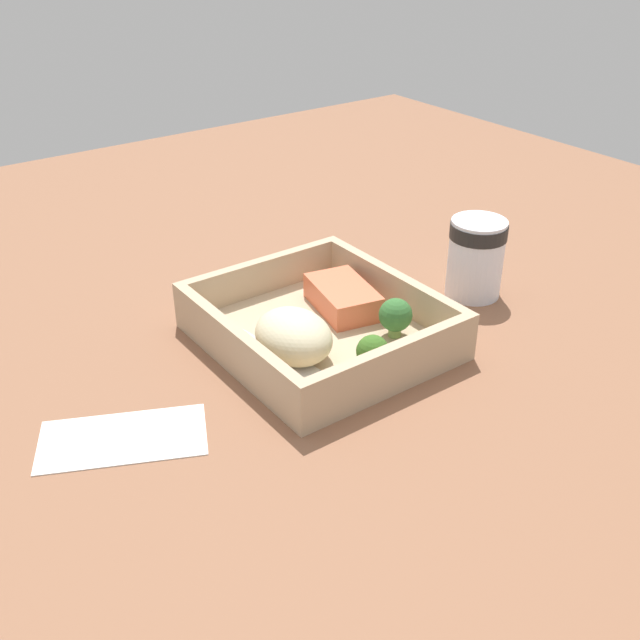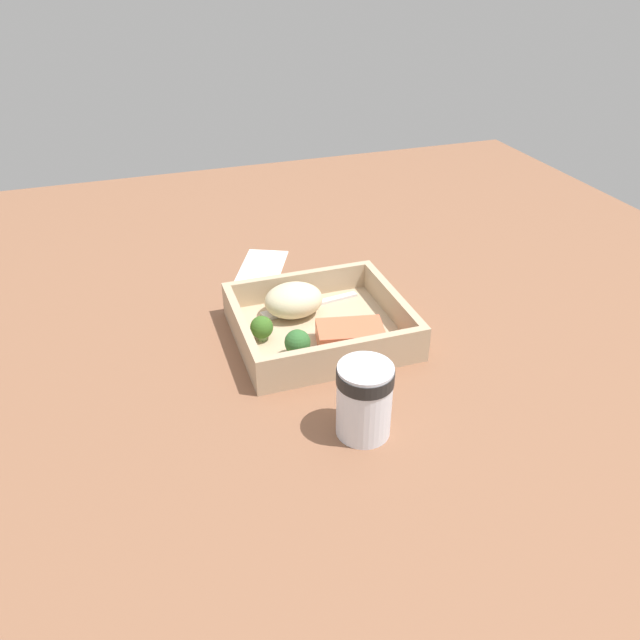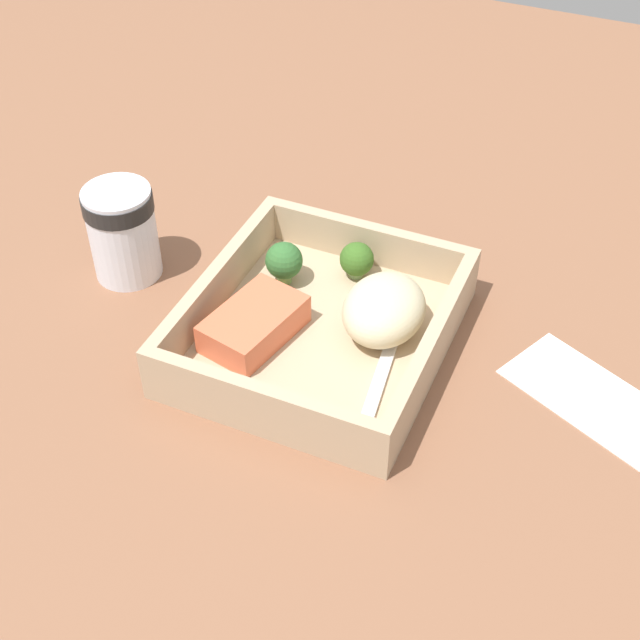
% 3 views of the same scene
% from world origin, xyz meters
% --- Properties ---
extents(ground_plane, '(1.60, 1.60, 0.02)m').
position_xyz_m(ground_plane, '(0.00, 0.00, -0.01)').
color(ground_plane, brown).
extents(takeout_tray, '(0.24, 0.22, 0.01)m').
position_xyz_m(takeout_tray, '(0.00, 0.00, 0.01)').
color(takeout_tray, tan).
rests_on(takeout_tray, ground_plane).
extents(tray_rim, '(0.24, 0.22, 0.04)m').
position_xyz_m(tray_rim, '(0.00, 0.00, 0.03)').
color(tray_rim, tan).
rests_on(tray_rim, takeout_tray).
extents(salmon_fillet, '(0.10, 0.07, 0.03)m').
position_xyz_m(salmon_fillet, '(-0.03, 0.05, 0.03)').
color(salmon_fillet, '#E16945').
rests_on(salmon_fillet, takeout_tray).
extents(mashed_potatoes, '(0.09, 0.07, 0.05)m').
position_xyz_m(mashed_potatoes, '(0.02, -0.05, 0.04)').
color(mashed_potatoes, beige).
rests_on(mashed_potatoes, takeout_tray).
extents(broccoli_floret_1, '(0.04, 0.04, 0.04)m').
position_xyz_m(broccoli_floret_1, '(0.05, 0.06, 0.04)').
color(broccoli_floret_1, '#729A50').
rests_on(broccoli_floret_1, takeout_tray).
extents(broccoli_floret_2, '(0.03, 0.03, 0.04)m').
position_xyz_m(broccoli_floret_2, '(0.09, 0.00, 0.03)').
color(broccoli_floret_2, '#7EA564').
rests_on(broccoli_floret_2, takeout_tray).
extents(fork, '(0.16, 0.04, 0.00)m').
position_xyz_m(fork, '(0.00, -0.06, 0.01)').
color(fork, silver).
rests_on(fork, takeout_tray).
extents(paper_cup, '(0.07, 0.07, 0.09)m').
position_xyz_m(paper_cup, '(0.02, 0.21, 0.05)').
color(paper_cup, white).
rests_on(paper_cup, ground_plane).
extents(receipt_slip, '(0.13, 0.16, 0.00)m').
position_xyz_m(receipt_slip, '(0.03, -0.24, 0.00)').
color(receipt_slip, white).
rests_on(receipt_slip, ground_plane).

